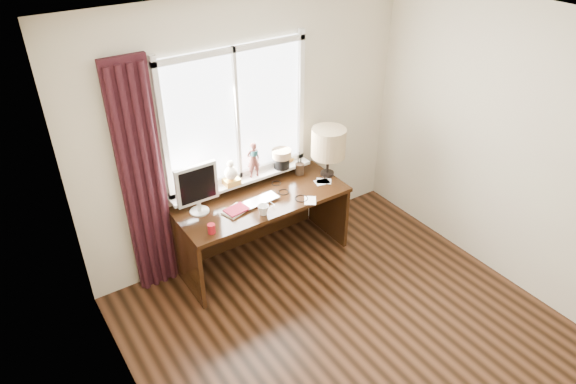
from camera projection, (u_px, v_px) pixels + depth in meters
floor at (376, 358)px, 4.27m from camera, size 3.50×4.00×0.00m
ceiling at (419, 47)px, 2.88m from camera, size 3.50×4.00×0.00m
wall_back at (249, 130)px, 4.98m from camera, size 3.50×0.00×2.60m
wall_left at (154, 342)px, 2.75m from camera, size 0.00×4.00×2.60m
wall_right at (543, 165)px, 4.39m from camera, size 0.00×4.00×2.60m
laptop at (261, 201)px, 4.90m from camera, size 0.38×0.26×0.03m
mug at (263, 210)px, 4.70m from camera, size 0.14×0.14×0.10m
red_cup at (211, 229)px, 4.47m from camera, size 0.07×0.07×0.09m
window at (240, 135)px, 4.87m from camera, size 1.52×0.22×1.40m
curtain at (144, 184)px, 4.48m from camera, size 0.38×0.09×2.25m
desk at (258, 214)px, 5.16m from camera, size 1.70×0.70×0.75m
monitor at (197, 186)px, 4.62m from camera, size 0.40×0.18×0.49m
notebook_stack at (236, 210)px, 4.76m from camera, size 0.26×0.22×0.03m
brush_holder at (300, 169)px, 5.33m from camera, size 0.09×0.09×0.25m
icon_frame at (290, 165)px, 5.39m from camera, size 0.10×0.04×0.13m
table_lamp at (329, 143)px, 5.15m from camera, size 0.35×0.35×0.52m
loose_papers at (319, 188)px, 5.13m from camera, size 0.51×0.40×0.00m
desk_cables at (289, 192)px, 5.04m from camera, size 0.24×0.53×0.01m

